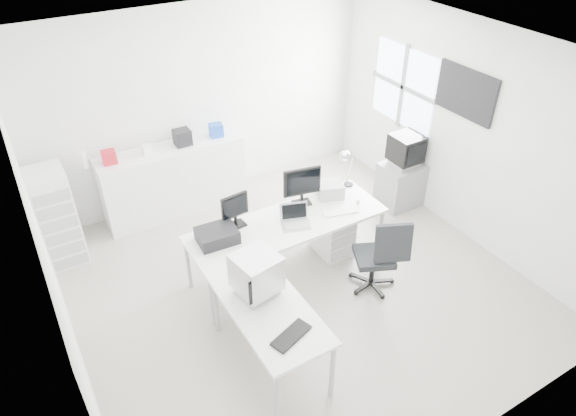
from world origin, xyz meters
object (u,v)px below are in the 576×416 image
tv_cabinet (401,184)px  drawer_pedestal (332,232)px  crt_monitor (256,274)px  crt_tv (406,151)px  side_desk (270,335)px  sideboard (174,180)px  main_desk (288,247)px  lcd_monitor_small (235,211)px  laser_printer (330,189)px  inkjet_printer (217,235)px  laptop (296,218)px  filing_cabinet (57,217)px  office_chair (374,253)px  lcd_monitor_large (302,187)px

tv_cabinet → drawer_pedestal: bearing=-164.9°
crt_monitor → crt_tv: size_ratio=0.97×
drawer_pedestal → tv_cabinet: (1.49, 0.40, 0.03)m
side_desk → drawer_pedestal: side_desk is taller
side_desk → crt_tv: bearing=27.0°
tv_cabinet → sideboard: 3.28m
main_desk → crt_tv: (2.19, 0.45, 0.51)m
lcd_monitor_small → crt_tv: size_ratio=0.84×
laser_printer → drawer_pedestal: bearing=-87.0°
inkjet_printer → laptop: laptop is taller
laptop → filing_cabinet: filing_cabinet is taller
office_chair → sideboard: 3.08m
laptop → filing_cabinet: (-2.36, 1.77, -0.22)m
drawer_pedestal → laptop: (-0.65, -0.15, 0.55)m
inkjet_printer → laser_printer: laser_printer is taller
lcd_monitor_large → laptop: bearing=-119.5°
lcd_monitor_small → laser_printer: size_ratio=1.32×
tv_cabinet → filing_cabinet: 4.67m
tv_cabinet → laser_printer: bearing=-170.9°
laser_printer → crt_monitor: bearing=-126.8°
main_desk → sideboard: sideboard is taller
lcd_monitor_small → lcd_monitor_large: lcd_monitor_large is taller
laptop → sideboard: sideboard is taller
inkjet_printer → tv_cabinet: 3.10m
laser_printer → tv_cabinet: laser_printer is taller
lcd_monitor_small → laser_printer: bearing=-6.7°
laptop → laser_printer: bearing=43.6°
crt_tv → office_chair: bearing=-140.8°
laptop → crt_monitor: 1.18m
main_desk → tv_cabinet: (2.19, 0.45, -0.05)m
drawer_pedestal → sideboard: bearing=125.9°
office_chair → crt_tv: 1.92m
lcd_monitor_large → filing_cabinet: 3.04m
side_desk → filing_cabinet: (-1.46, 2.77, 0.26)m
inkjet_printer → laptop: 0.92m
main_desk → drawer_pedestal: main_desk is taller
office_chair → sideboard: sideboard is taller
lcd_monitor_small → office_chair: size_ratio=0.43×
side_desk → laser_printer: bearing=39.5°
tv_cabinet → office_chair: bearing=-140.8°
crt_tv → filing_cabinet: size_ratio=0.39×
main_desk → sideboard: size_ratio=1.19×
drawer_pedestal → filing_cabinet: filing_cabinet is taller
side_desk → laser_printer: 2.13m
drawer_pedestal → filing_cabinet: 3.43m
drawer_pedestal → laptop: size_ratio=1.90×
filing_cabinet → sideboard: bearing=10.9°
laser_printer → laptop: bearing=-136.1°
side_desk → sideboard: sideboard is taller
crt_tv → sideboard: crt_tv is taller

